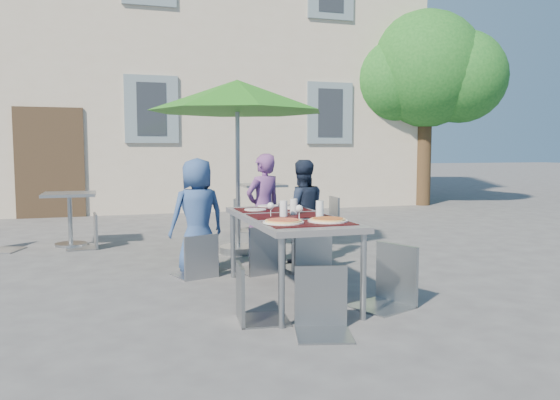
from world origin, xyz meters
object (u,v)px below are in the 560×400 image
object	(u,v)px
chair_4	(390,238)
bg_chair_r_0	(88,210)
pizza_near_left	(283,221)
chair_3	(252,258)
bg_chair_l_1	(244,194)
pizza_near_right	(328,220)
child_0	(197,215)
chair_1	(263,219)
patio_umbrella	(237,98)
cafe_table_0	(70,209)
chair_5	(323,262)
cafe_table_1	(262,198)
dining_table	(289,222)
chair_0	(197,230)
child_1	(264,209)
child_2	(302,212)
bg_chair_r_1	(329,193)
chair_2	(309,216)

from	to	relation	value
chair_4	bg_chair_r_0	distance (m)	4.55
pizza_near_left	chair_3	size ratio (longest dim) A/B	0.39
chair_3	bg_chair_l_1	world-z (taller)	bg_chair_l_1
pizza_near_right	chair_3	size ratio (longest dim) A/B	0.38
child_0	chair_1	world-z (taller)	child_0
chair_4	patio_umbrella	distance (m)	3.20
cafe_table_0	bg_chair_l_1	bearing A→B (deg)	13.50
chair_4	cafe_table_0	size ratio (longest dim) A/B	1.33
chair_1	chair_5	size ratio (longest dim) A/B	1.12
cafe_table_0	cafe_table_1	xyz separation A→B (m)	(3.05, 0.87, 0.02)
child_0	cafe_table_0	size ratio (longest dim) A/B	1.68
dining_table	cafe_table_0	distance (m)	4.05
chair_0	chair_1	distance (m)	0.72
child_0	bg_chair_l_1	distance (m)	3.07
child_1	chair_0	bearing A→B (deg)	6.63
bg_chair_r_0	bg_chair_l_1	bearing A→B (deg)	20.56
pizza_near_left	child_0	world-z (taller)	child_0
dining_table	bg_chair_l_1	world-z (taller)	bg_chair_l_1
cafe_table_1	child_2	bearing A→B (deg)	-96.08
child_0	dining_table	bearing A→B (deg)	104.58
child_2	child_1	bearing A→B (deg)	-3.31
bg_chair_l_1	chair_0	bearing A→B (deg)	-111.79
bg_chair_r_0	child_2	bearing A→B (deg)	-35.67
pizza_near_left	bg_chair_r_1	xyz separation A→B (m)	(2.24, 4.50, -0.16)
child_2	chair_5	distance (m)	2.51
chair_1	chair_5	bearing A→B (deg)	-92.58
child_0	chair_3	world-z (taller)	child_0
child_1	cafe_table_0	world-z (taller)	child_1
chair_1	chair_5	distance (m)	2.01
dining_table	chair_1	distance (m)	0.99
child_2	chair_2	world-z (taller)	child_2
bg_chair_r_0	bg_chair_r_1	bearing A→B (deg)	12.10
child_2	bg_chair_r_0	xyz separation A→B (m)	(-2.49, 1.79, -0.09)
cafe_table_1	bg_chair_r_1	world-z (taller)	bg_chair_r_1
cafe_table_0	cafe_table_1	distance (m)	3.17
child_1	chair_5	world-z (taller)	child_1
pizza_near_left	cafe_table_0	size ratio (longest dim) A/B	0.45
chair_1	patio_umbrella	xyz separation A→B (m)	(0.00, 1.23, 1.43)
child_0	child_2	world-z (taller)	child_0
bg_chair_l_1	bg_chair_r_1	size ratio (longest dim) A/B	1.03
chair_1	dining_table	bearing A→B (deg)	-91.21
dining_table	patio_umbrella	bearing A→B (deg)	89.37
chair_1	child_2	bearing A→B (deg)	33.93
dining_table	bg_chair_l_1	bearing A→B (deg)	82.47
bg_chair_r_0	dining_table	bearing A→B (deg)	-59.42
chair_4	bg_chair_r_1	world-z (taller)	bg_chair_r_1
pizza_near_right	child_0	distance (m)	1.95
cafe_table_1	bg_chair_l_1	world-z (taller)	bg_chair_l_1
chair_2	chair_5	bearing A→B (deg)	-107.31
chair_3	dining_table	bearing A→B (deg)	51.29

